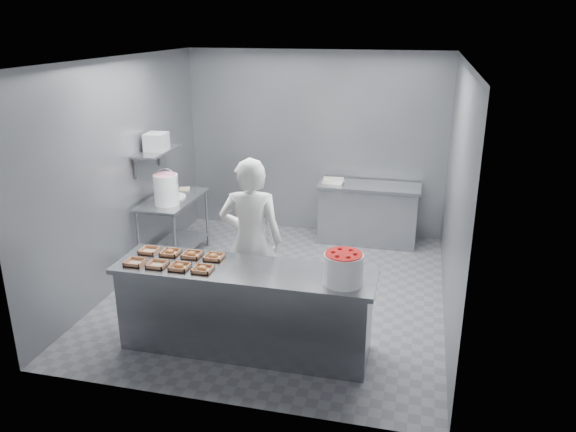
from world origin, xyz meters
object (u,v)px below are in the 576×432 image
object	(u,v)px
tray_4	(149,250)
tray_5	(170,252)
tray_1	(157,264)
tray_7	(214,257)
tray_2	(179,267)
back_counter	(368,213)
strawberry_tub	(343,268)
tray_3	(202,269)
glaze_bucket	(166,189)
tray_0	(135,262)
tray_6	(192,254)
appliance	(156,142)
service_counter	(245,309)
worker	(251,241)
prep_table	(174,220)

from	to	relation	value
tray_4	tray_5	xyz separation A→B (m)	(0.24, -0.00, 0.00)
tray_1	tray_7	size ratio (longest dim) A/B	1.00
tray_1	tray_2	xyz separation A→B (m)	(0.24, -0.00, 0.00)
back_counter	strawberry_tub	xyz separation A→B (m)	(0.09, -3.35, 0.61)
tray_2	tray_3	world-z (taller)	same
back_counter	glaze_bucket	size ratio (longest dim) A/B	3.06
tray_0	tray_5	distance (m)	0.39
tray_2	tray_6	size ratio (longest dim) A/B	1.00
tray_6	appliance	size ratio (longest dim) A/B	0.62
tray_2	tray_4	world-z (taller)	tray_2
tray_6	tray_4	bearing A→B (deg)	180.00
tray_2	appliance	distance (m)	2.54
service_counter	tray_2	distance (m)	0.79
service_counter	glaze_bucket	size ratio (longest dim) A/B	5.30
worker	tray_0	bearing A→B (deg)	28.68
appliance	tray_7	bearing A→B (deg)	-56.77
tray_0	glaze_bucket	size ratio (longest dim) A/B	0.38
tray_3	tray_4	distance (m)	0.78
tray_5	glaze_bucket	distance (m)	1.73
tray_1	appliance	world-z (taller)	appliance
appliance	tray_0	bearing A→B (deg)	-76.53
service_counter	glaze_bucket	xyz separation A→B (m)	(-1.61, 1.70, 0.66)
prep_table	tray_5	distance (m)	1.99
prep_table	back_counter	bearing A→B (deg)	27.01
tray_7	worker	xyz separation A→B (m)	(0.25, 0.47, 0.01)
tray_1	tray_7	world-z (taller)	tray_7
worker	tray_4	bearing A→B (deg)	15.78
glaze_bucket	appliance	bearing A→B (deg)	130.80
tray_2	tray_4	xyz separation A→B (m)	(-0.48, 0.31, -0.00)
prep_table	tray_2	distance (m)	2.37
tray_5	tray_4	bearing A→B (deg)	180.00
tray_5	strawberry_tub	bearing A→B (deg)	-7.86
back_counter	glaze_bucket	world-z (taller)	glaze_bucket
service_counter	tray_4	size ratio (longest dim) A/B	13.88
tray_1	tray_3	world-z (taller)	tray_3
service_counter	prep_table	size ratio (longest dim) A/B	2.17
tray_1	tray_4	bearing A→B (deg)	127.91
strawberry_tub	tray_7	bearing A→B (deg)	169.43
appliance	tray_6	bearing A→B (deg)	-61.73
tray_6	tray_0	bearing A→B (deg)	-147.14
appliance	service_counter	bearing A→B (deg)	-52.65
prep_table	appliance	distance (m)	1.10
tray_4	tray_6	size ratio (longest dim) A/B	1.00
tray_6	glaze_bucket	xyz separation A→B (m)	(-1.00, 1.55, 0.19)
tray_3	strawberry_tub	distance (m)	1.37
prep_table	strawberry_tub	distance (m)	3.38
tray_6	worker	size ratio (longest dim) A/B	0.10
tray_4	glaze_bucket	bearing A→B (deg)	108.67
service_counter	worker	size ratio (longest dim) A/B	1.40
tray_7	worker	size ratio (longest dim) A/B	0.10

